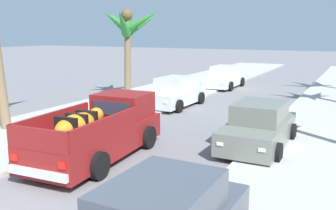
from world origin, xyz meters
name	(u,v)px	position (x,y,z in m)	size (l,w,h in m)	color
sidewalk_left	(118,107)	(-5.28, 12.00, 0.06)	(5.38, 60.00, 0.12)	#B2AFA8
curb_left	(139,109)	(-3.99, 12.00, 0.05)	(0.16, 60.00, 0.10)	silver
curb_right	(308,128)	(3.99, 12.00, 0.05)	(0.16, 60.00, 0.10)	silver
pickup_truck	(100,131)	(-1.32, 5.49, 0.81)	(2.50, 5.34, 1.80)	maroon
car_right_near	(259,127)	(2.80, 8.75, 0.71)	(2.05, 4.27, 1.54)	slate
car_left_mid	(224,78)	(-2.83, 21.38, 0.71)	(2.03, 4.26, 1.54)	silver
car_right_mid	(175,93)	(-2.89, 13.80, 0.71)	(2.09, 4.29, 1.54)	silver
palm_tree_right_back	(129,26)	(-6.42, 14.86, 4.19)	(3.53, 3.94, 5.19)	brown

